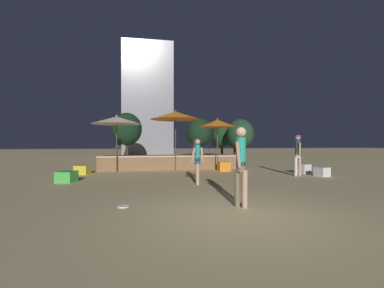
% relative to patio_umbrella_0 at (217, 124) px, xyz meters
% --- Properties ---
extents(ground_plane, '(120.00, 120.00, 0.00)m').
position_rel_patio_umbrella_0_xyz_m(ground_plane, '(-1.92, -8.42, -2.55)').
color(ground_plane, tan).
extents(wooden_deck, '(7.99, 2.87, 0.80)m').
position_rel_patio_umbrella_0_xyz_m(wooden_deck, '(-2.39, 1.95, -2.19)').
color(wooden_deck, olive).
rests_on(wooden_deck, ground).
extents(patio_umbrella_0, '(2.10, 2.10, 2.84)m').
position_rel_patio_umbrella_0_xyz_m(patio_umbrella_0, '(0.00, 0.00, 0.00)').
color(patio_umbrella_0, brown).
rests_on(patio_umbrella_0, ground).
extents(patio_umbrella_1, '(2.55, 2.55, 2.95)m').
position_rel_patio_umbrella_0_xyz_m(patio_umbrella_1, '(-5.32, 0.23, 0.11)').
color(patio_umbrella_1, brown).
rests_on(patio_umbrella_1, ground).
extents(patio_umbrella_2, '(2.72, 2.72, 3.28)m').
position_rel_patio_umbrella_0_xyz_m(patio_umbrella_2, '(-2.25, 0.35, 0.43)').
color(patio_umbrella_2, brown).
rests_on(patio_umbrella_2, ground).
extents(cube_seat_0, '(0.68, 0.68, 0.46)m').
position_rel_patio_umbrella_0_xyz_m(cube_seat_0, '(3.78, -2.04, -2.32)').
color(cube_seat_0, white).
rests_on(cube_seat_0, ground).
extents(cube_seat_1, '(0.75, 0.75, 0.42)m').
position_rel_patio_umbrella_0_xyz_m(cube_seat_1, '(-6.78, -3.06, -2.34)').
color(cube_seat_1, '#4CC651').
rests_on(cube_seat_1, ground).
extents(cube_seat_2, '(0.60, 0.60, 0.48)m').
position_rel_patio_umbrella_0_xyz_m(cube_seat_2, '(0.29, -0.28, -2.31)').
color(cube_seat_2, orange).
rests_on(cube_seat_2, ground).
extents(cube_seat_3, '(0.72, 0.72, 0.43)m').
position_rel_patio_umbrella_0_xyz_m(cube_seat_3, '(-6.80, -0.56, -2.34)').
color(cube_seat_3, yellow).
rests_on(cube_seat_3, ground).
extents(cube_seat_4, '(0.62, 0.62, 0.41)m').
position_rel_patio_umbrella_0_xyz_m(cube_seat_4, '(3.98, -3.15, -2.35)').
color(cube_seat_4, white).
rests_on(cube_seat_4, ground).
extents(person_0, '(0.31, 0.48, 1.86)m').
position_rel_patio_umbrella_0_xyz_m(person_0, '(2.98, -2.85, -1.48)').
color(person_0, tan).
rests_on(person_0, ground).
extents(person_1, '(0.48, 0.29, 1.65)m').
position_rel_patio_umbrella_0_xyz_m(person_1, '(-1.94, -4.38, -1.67)').
color(person_1, tan).
rests_on(person_1, ground).
extents(person_2, '(0.42, 0.47, 1.88)m').
position_rel_patio_umbrella_0_xyz_m(person_2, '(-1.55, -7.77, -1.50)').
color(person_2, tan).
rests_on(person_2, ground).
extents(bistro_chair_0, '(0.48, 0.48, 0.90)m').
position_rel_patio_umbrella_0_xyz_m(bistro_chair_0, '(-5.44, 1.78, -1.21)').
color(bistro_chair_0, '#1E4C47').
rests_on(bistro_chair_0, wooden_deck).
extents(bistro_chair_1, '(0.47, 0.47, 0.90)m').
position_rel_patio_umbrella_0_xyz_m(bistro_chair_1, '(0.28, 2.07, -1.21)').
color(bistro_chair_1, '#47474C').
rests_on(bistro_chair_1, wooden_deck).
extents(bistro_chair_2, '(0.48, 0.48, 0.90)m').
position_rel_patio_umbrella_0_xyz_m(bistro_chair_2, '(-0.91, 1.85, -1.21)').
color(bistro_chair_2, '#2D3338').
rests_on(bistro_chair_2, wooden_deck).
extents(frisbee_disc, '(0.27, 0.27, 0.03)m').
position_rel_patio_umbrella_0_xyz_m(frisbee_disc, '(-4.27, -7.31, -2.53)').
color(frisbee_disc, white).
rests_on(frisbee_disc, ground).
extents(background_tree_0, '(1.97, 1.97, 3.20)m').
position_rel_patio_umbrella_0_xyz_m(background_tree_0, '(4.60, 10.40, -0.45)').
color(background_tree_0, '#3D2B1C').
rests_on(background_tree_0, ground).
extents(background_tree_1, '(2.50, 2.50, 3.90)m').
position_rel_patio_umbrella_0_xyz_m(background_tree_1, '(1.11, 10.75, -0.04)').
color(background_tree_1, '#3D2B1C').
rests_on(background_tree_1, ground).
extents(background_tree_2, '(2.18, 2.18, 3.43)m').
position_rel_patio_umbrella_0_xyz_m(background_tree_2, '(3.95, 12.67, -0.33)').
color(background_tree_2, '#3D2B1C').
rests_on(background_tree_2, ground).
extents(background_tree_3, '(2.49, 2.49, 3.72)m').
position_rel_patio_umbrella_0_xyz_m(background_tree_3, '(4.75, 9.34, -0.22)').
color(background_tree_3, '#3D2B1C').
rests_on(background_tree_3, ground).
extents(background_tree_4, '(2.80, 2.80, 4.33)m').
position_rel_patio_umbrella_0_xyz_m(background_tree_4, '(-5.72, 11.43, 0.23)').
color(background_tree_4, '#3D2B1C').
rests_on(background_tree_4, ground).
extents(distant_building, '(6.41, 4.48, 14.34)m').
position_rel_patio_umbrella_0_xyz_m(distant_building, '(-3.78, 21.02, 4.62)').
color(distant_building, gray).
rests_on(distant_building, ground).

